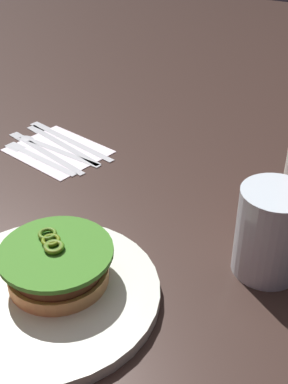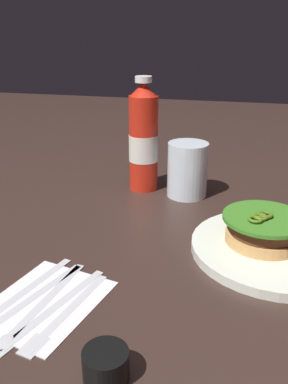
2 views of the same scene
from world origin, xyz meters
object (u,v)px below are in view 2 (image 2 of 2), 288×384
Objects in this scene: napkin at (45,301)px; table_knife at (42,315)px; steak_knife at (6,303)px; butter_knife at (18,306)px; water_glass at (187,170)px; ketchup_bottle at (144,140)px; dinner_plate at (274,249)px; condiment_cup at (106,365)px; fork_utensil at (61,316)px; burger_sandwich at (264,229)px; spoon_utensil at (31,313)px.

napkin is 0.78× the size of table_knife.
butter_knife is at bearing 81.42° from steak_knife.
steak_knife is at bearing -21.62° from water_glass.
butter_knife is (0.46, -0.05, -0.11)m from ketchup_bottle.
dinner_plate is 0.36m from condiment_cup.
condiment_cup reaches higher than fork_utensil.
water_glass is at bearing 160.59° from butter_knife.
water_glass is 0.52m from condiment_cup.
dinner_plate is 1.21× the size of steak_knife.
condiment_cup is 0.16m from napkin.
steak_knife is at bearing -101.40° from table_knife.
napkin is 0.80× the size of butter_knife.
water_glass is 0.44m from napkin.
dinner_plate is 1.31× the size of butter_knife.
burger_sandwich is at bearing 48.68° from ketchup_bottle.
burger_sandwich is 0.68× the size of spoon_utensil.
dinner_plate is at bearing 79.83° from burger_sandwich.
spoon_utensil is 0.95× the size of table_knife.
butter_knife is at bearing -118.07° from condiment_cup.
steak_knife is at bearing -116.16° from condiment_cup.
water_glass is 0.47m from table_knife.
ketchup_bottle is 0.12m from water_glass.
water_glass is 0.47m from spoon_utensil.
dinner_plate is 1.54× the size of fork_utensil.
water_glass is 0.47m from steak_knife.
fork_utensil is (0.24, -0.25, -0.03)m from burger_sandwich.
napkin is at bearing -55.44° from dinner_plate.
fork_utensil is at bearing 1.07° from ketchup_bottle.
napkin is 0.03m from spoon_utensil.
burger_sandwich is 0.35m from napkin.
napkin is 0.05m from steak_knife.
burger_sandwich is 0.77× the size of fork_utensil.
condiment_cup reaches higher than napkin.
burger_sandwich is at bearing 152.53° from condiment_cup.
steak_knife reaches higher than napkin.
water_glass reaches higher than butter_knife.
napkin is (-0.10, -0.12, -0.02)m from condiment_cup.
butter_knife is (-0.08, -0.15, -0.01)m from condiment_cup.
table_knife is at bearing 89.91° from spoon_utensil.
burger_sandwich is 0.66× the size of butter_knife.
table_knife is (0.01, 0.04, 0.00)m from butter_knife.
ketchup_bottle reaches higher than butter_knife.
dinner_plate reaches higher than spoon_utensil.
burger_sandwich is 0.35m from ketchup_bottle.
butter_knife is 0.06m from fork_utensil.
ketchup_bottle reaches higher than spoon_utensil.
ketchup_bottle is 1.21× the size of butter_knife.
burger_sandwich is at bearing 133.94° from fork_utensil.
butter_knife and spoon_utensil have the same top height.
fork_utensil is (0.44, -0.09, -0.05)m from water_glass.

